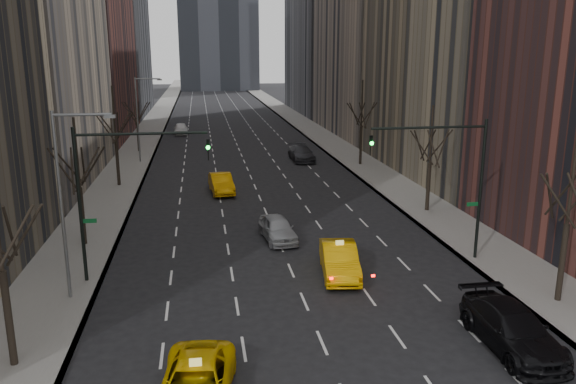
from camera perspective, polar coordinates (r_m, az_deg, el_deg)
name	(u,v)px	position (r m, az deg, el deg)	size (l,w,h in m)	color
sidewalk_left	(149,131)	(87.65, -13.91, 6.03)	(4.50, 320.00, 0.15)	slate
sidewalk_right	(309,128)	(88.95, 2.11, 6.54)	(4.50, 320.00, 0.15)	slate
tree_lw_a	(2,272)	(23.18, -27.01, -7.29)	(3.36, 3.50, 8.28)	black
tree_lw_b	(80,188)	(36.21, -20.40, 0.42)	(3.36, 3.50, 7.82)	black
tree_lw_c	(116,142)	(51.65, -17.07, 4.90)	(3.36, 3.50, 8.74)	black
tree_lw_d	(137,122)	(69.42, -15.06, 6.84)	(3.36, 3.50, 7.36)	black
tree_rw_a	(567,225)	(29.11, 26.47, -3.06)	(3.36, 3.50, 8.28)	black
tree_rw_b	(430,163)	(42.75, 14.19, 2.86)	(3.36, 3.50, 7.82)	black
tree_rw_c	(361,127)	(59.45, 7.46, 6.53)	(3.36, 3.50, 8.74)	black
traffic_mast_left	(113,179)	(29.55, -17.39, 1.26)	(6.69, 0.39, 8.00)	black
traffic_mast_right	(454,168)	(32.30, 16.50, 2.37)	(6.69, 0.39, 8.00)	black
streetlight_near	(68,187)	(27.93, -21.49, 0.47)	(2.83, 0.22, 9.00)	slate
streetlight_far	(141,111)	(62.15, -14.75, 7.98)	(2.83, 0.22, 9.00)	slate
taxi_sedan	(339,260)	(30.47, 5.24, -6.86)	(1.81, 5.20, 1.71)	#EBA604
silver_sedan_ahead	(278,228)	(35.81, -1.06, -3.72)	(1.83, 4.55, 1.55)	#929499
parked_suv_black	(512,329)	(25.02, 21.80, -12.76)	(2.37, 5.82, 1.69)	black
far_taxi	(221,183)	(48.11, -6.80, 0.89)	(1.74, 5.00, 1.65)	orange
far_suv_grey	(302,153)	(62.04, 1.38, 3.95)	(2.30, 5.67, 1.65)	#2E2E33
far_car_white	(181,129)	(83.64, -10.83, 6.33)	(1.92, 4.78, 1.63)	white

